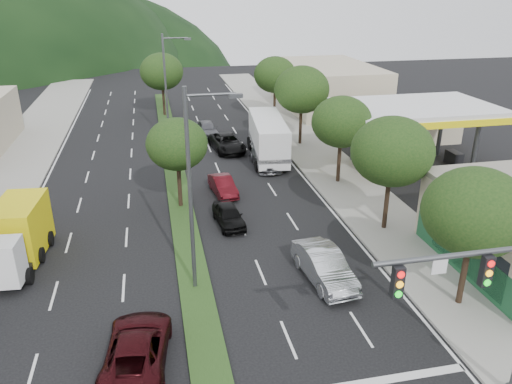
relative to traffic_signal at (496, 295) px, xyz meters
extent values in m
cube|color=gray|center=(3.47, 26.54, -4.57)|extent=(5.00, 90.00, 0.15)
cube|color=gray|center=(-22.03, 26.54, -4.57)|extent=(6.00, 90.00, 0.15)
cube|color=#1F3914|center=(-9.03, 29.54, -4.59)|extent=(1.60, 56.00, 0.12)
cylinder|color=#47494C|center=(-1.43, 0.04, 1.65)|extent=(6.00, 0.18, 0.18)
cube|color=black|center=(-0.63, -0.11, 1.05)|extent=(0.35, 0.25, 1.05)
cube|color=black|center=(-3.63, -0.11, 1.05)|extent=(0.35, 0.25, 1.05)
cube|color=silver|center=(9.97, 23.54, 0.35)|extent=(12.00, 8.00, 0.50)
cube|color=yellow|center=(9.97, 23.54, 0.00)|extent=(12.20, 8.20, 0.50)
cylinder|color=#47494C|center=(5.97, 21.04, -2.35)|extent=(0.36, 0.36, 4.60)
cylinder|color=#47494C|center=(13.97, 21.04, -2.35)|extent=(0.36, 0.36, 4.60)
cylinder|color=#47494C|center=(5.97, 26.04, -2.35)|extent=(0.36, 0.36, 4.60)
cylinder|color=#47494C|center=(13.97, 26.04, -2.35)|extent=(0.36, 0.36, 4.60)
cube|color=black|center=(5.97, 23.54, -4.10)|extent=(0.80, 1.60, 1.10)
cube|color=black|center=(13.97, 23.54, -4.10)|extent=(0.80, 1.60, 1.10)
cube|color=#C2B49A|center=(10.47, 45.54, -2.05)|extent=(10.00, 16.00, 5.20)
cylinder|color=black|center=(2.97, 5.54, -2.68)|extent=(0.28, 0.28, 3.64)
ellipsoid|color=black|center=(2.97, 5.54, 0.18)|extent=(4.60, 4.60, 3.91)
cylinder|color=black|center=(2.97, 13.54, -2.59)|extent=(0.28, 0.28, 3.81)
ellipsoid|color=black|center=(2.97, 13.54, 0.40)|extent=(4.80, 4.80, 4.08)
cylinder|color=black|center=(2.97, 21.54, -2.70)|extent=(0.28, 0.28, 3.58)
ellipsoid|color=black|center=(2.97, 21.54, 0.11)|extent=(4.40, 4.40, 3.74)
cylinder|color=black|center=(2.97, 31.54, -2.54)|extent=(0.28, 0.28, 3.92)
ellipsoid|color=black|center=(2.97, 31.54, 0.54)|extent=(5.00, 5.00, 4.25)
cylinder|color=black|center=(2.97, 41.54, -2.65)|extent=(0.28, 0.28, 3.70)
ellipsoid|color=black|center=(2.97, 41.54, 0.26)|extent=(4.60, 4.60, 3.91)
cylinder|color=black|center=(-9.03, 19.54, -2.85)|extent=(0.28, 0.28, 3.36)
ellipsoid|color=black|center=(-9.03, 19.54, -0.21)|extent=(4.00, 4.00, 3.40)
cylinder|color=black|center=(-9.03, 45.54, -2.62)|extent=(0.28, 0.28, 3.81)
ellipsoid|color=black|center=(-9.03, 45.54, 0.37)|extent=(4.80, 4.80, 4.08)
cylinder|color=#47494C|center=(-9.03, 9.54, 0.35)|extent=(0.20, 0.20, 10.00)
cylinder|color=#47494C|center=(-7.93, 9.54, 4.95)|extent=(2.20, 0.12, 0.12)
cube|color=#47494C|center=(-6.83, 9.54, 4.85)|extent=(0.60, 0.25, 0.18)
cylinder|color=#47494C|center=(-9.03, 34.54, 0.35)|extent=(0.20, 0.20, 10.00)
cylinder|color=#47494C|center=(-7.93, 34.54, 4.95)|extent=(2.20, 0.12, 0.12)
cube|color=#47494C|center=(-6.83, 34.54, 4.85)|extent=(0.60, 0.25, 0.18)
imported|color=#B0B3B8|center=(-2.54, 8.89, -3.83)|extent=(2.22, 5.10, 1.63)
imported|color=black|center=(-11.77, 4.64, -3.92)|extent=(3.05, 5.48, 1.45)
imported|color=black|center=(-6.27, 16.18, -4.00)|extent=(1.88, 3.92, 1.29)
imported|color=#494A4E|center=(-1.60, 26.18, -3.92)|extent=(2.11, 5.00, 1.44)
imported|color=#4B0C13|center=(-5.89, 21.18, -4.01)|extent=(1.81, 4.00, 1.27)
imported|color=black|center=(-4.01, 31.18, -3.91)|extent=(3.08, 5.53, 1.46)
imported|color=#4D4D52|center=(-5.23, 36.18, -3.89)|extent=(2.13, 4.55, 1.51)
cube|color=yellow|center=(-17.96, 14.89, -3.00)|extent=(2.57, 4.24, 3.00)
cube|color=black|center=(-18.03, 14.12, -4.21)|extent=(2.42, 5.76, 0.29)
cylinder|color=black|center=(-17.13, 11.63, -4.21)|extent=(0.37, 0.89, 0.87)
cylinder|color=black|center=(-16.95, 13.73, -4.21)|extent=(0.37, 0.89, 0.87)
cylinder|color=black|center=(-16.78, 15.64, -4.21)|extent=(0.37, 0.89, 0.87)
cylinder|color=black|center=(-19.00, 15.84, -4.21)|extent=(0.37, 0.89, 0.87)
cube|color=silver|center=(-0.89, 28.34, -2.68)|extent=(3.48, 9.27, 3.02)
cube|color=#5D5E62|center=(-0.89, 28.34, -3.44)|extent=(3.54, 9.27, 0.35)
cylinder|color=black|center=(-1.74, 32.07, -4.19)|extent=(0.45, 0.94, 0.90)
cylinder|color=black|center=(0.75, 31.80, -4.19)|extent=(0.45, 0.94, 0.90)
cylinder|color=black|center=(-1.86, 30.99, -4.19)|extent=(0.45, 0.94, 0.90)
cylinder|color=black|center=(0.64, 30.72, -4.19)|extent=(0.45, 0.94, 0.90)
cylinder|color=black|center=(-2.49, 25.23, -4.19)|extent=(0.45, 0.94, 0.90)
cylinder|color=black|center=(0.01, 24.96, -4.19)|extent=(0.45, 0.94, 0.90)
camera|label=1|loc=(-10.45, -11.72, 9.31)|focal=35.00mm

